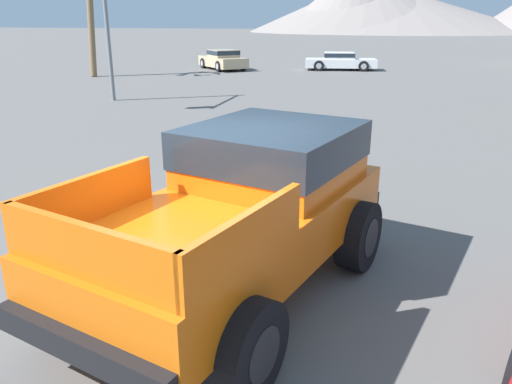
% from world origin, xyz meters
% --- Properties ---
extents(ground_plane, '(320.00, 320.00, 0.00)m').
position_xyz_m(ground_plane, '(0.00, 0.00, 0.00)').
color(ground_plane, '#5B5956').
extents(orange_pickup_truck, '(3.34, 5.07, 1.89)m').
position_xyz_m(orange_pickup_truck, '(0.52, 0.25, 1.07)').
color(orange_pickup_truck, orange).
rests_on(orange_pickup_truck, ground_plane).
extents(parked_car_tan, '(4.10, 4.30, 1.24)m').
position_xyz_m(parked_car_tan, '(-8.37, 26.68, 0.63)').
color(parked_car_tan, tan).
rests_on(parked_car_tan, ground_plane).
extents(parked_car_white, '(4.69, 2.38, 1.10)m').
position_xyz_m(parked_car_white, '(-0.95, 28.15, 0.57)').
color(parked_car_white, white).
rests_on(parked_car_white, ground_plane).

